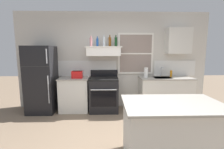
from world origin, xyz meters
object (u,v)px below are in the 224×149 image
Objects in this scene: bottle_clear_tall at (104,42)px; dish_soap_bottle at (171,74)px; kitchen_island at (171,133)px; bottle_rose_pink at (91,42)px; stove_range at (104,94)px; paper_towel_roll at (146,73)px; bottle_dark_green_wine at (116,42)px; refrigerator at (42,80)px; bottle_blue_liqueur at (97,42)px; bottle_amber_wine at (110,42)px; toaster at (77,74)px.

bottle_clear_tall reaches higher than dish_soap_bottle.
bottle_rose_pink is at bearing 121.77° from kitchen_island.
stove_range is 3.53× the size of bottle_clear_tall.
paper_towel_roll reaches higher than dish_soap_bottle.
bottle_clear_tall is (0.01, 0.15, 1.41)m from stove_range.
paper_towel_roll is at bearing 86.61° from kitchen_island.
bottle_dark_green_wine is at bearing 173.34° from paper_towel_roll.
refrigerator reaches higher than kitchen_island.
stove_range is at bearing -93.22° from bottle_clear_tall.
paper_towel_roll reaches higher than stove_range.
bottle_blue_liqueur is 1.55m from paper_towel_roll.
paper_towel_roll is (1.15, 0.04, 0.58)m from stove_range.
bottle_dark_green_wine is at bearing 6.47° from bottle_rose_pink.
bottle_clear_tall reaches higher than refrigerator.
bottle_blue_liqueur is 0.34m from bottle_amber_wine.
paper_towel_roll is at bearing -3.69° from bottle_blue_liqueur.
stove_range is 1.42m from bottle_clear_tall.
stove_range is 3.58× the size of bottle_amber_wine.
bottle_rose_pink is at bearing 170.00° from stove_range.
bottle_dark_green_wine is (1.98, 0.16, 0.99)m from refrigerator.
refrigerator is 5.76× the size of bottle_amber_wine.
bottle_clear_tall is 0.16m from bottle_amber_wine.
bottle_rose_pink is 1.69m from paper_towel_roll.
dish_soap_bottle is (1.88, 0.14, 0.54)m from stove_range.
bottle_dark_green_wine is at bearing 1.23° from bottle_blue_liqueur.
refrigerator is 6.33× the size of bottle_rose_pink.
bottle_amber_wine is at bearing 37.65° from stove_range.
bottle_blue_liqueur is at bearing 144.11° from stove_range.
bottle_rose_pink reaches higher than paper_towel_roll.
bottle_dark_green_wine is 1.78m from dish_soap_bottle.
kitchen_island is at bearing -58.23° from bottle_rose_pink.
stove_range is at bearing -35.89° from bottle_blue_liqueur.
toaster is at bearing -171.24° from bottle_amber_wine.
refrigerator is 5.91× the size of toaster.
bottle_blue_liqueur is 0.50m from bottle_dark_green_wine.
bottle_rose_pink is 0.17m from bottle_blue_liqueur.
bottle_clear_tall reaches higher than kitchen_island.
kitchen_island is at bearing -64.34° from stove_range.
bottle_amber_wine reaches higher than toaster.
bottle_rose_pink is at bearing -173.53° from bottle_dark_green_wine.
toaster is 1.07× the size of bottle_rose_pink.
dish_soap_bottle is 2.48m from kitchen_island.
bottle_rose_pink is at bearing -172.00° from bottle_amber_wine.
bottle_blue_liqueur is at bearing 21.56° from bottle_rose_pink.
bottle_blue_liqueur is at bearing -178.99° from bottle_amber_wine.
bottle_rose_pink is at bearing -177.95° from dish_soap_bottle.
refrigerator is 9.75× the size of dish_soap_bottle.
bottle_clear_tall reaches higher than bottle_blue_liqueur.
bottle_blue_liqueur reaches higher than refrigerator.
bottle_rose_pink reaches higher than kitchen_island.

